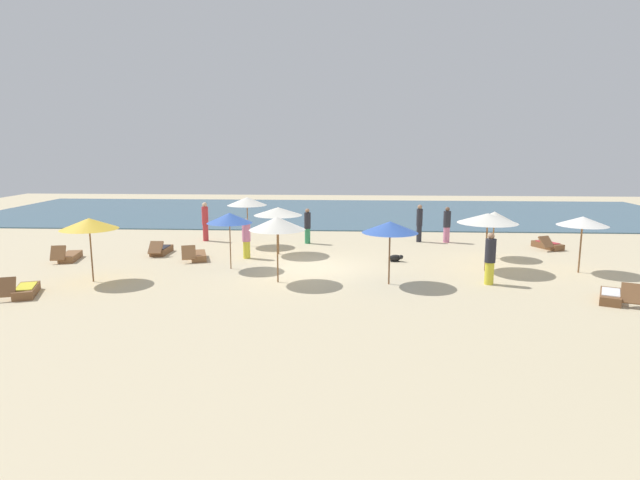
% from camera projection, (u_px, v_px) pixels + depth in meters
% --- Properties ---
extents(ground_plane, '(60.00, 60.00, 0.00)m').
position_uv_depth(ground_plane, '(315.00, 268.00, 21.38)').
color(ground_plane, beige).
extents(ocean_water, '(48.00, 16.00, 0.06)m').
position_uv_depth(ocean_water, '(330.00, 212.00, 38.08)').
color(ocean_water, '#3D6075').
rests_on(ocean_water, ground_plane).
extents(umbrella_0, '(2.29, 2.29, 2.25)m').
position_uv_depth(umbrella_0, '(488.00, 218.00, 20.55)').
color(umbrella_0, brown).
rests_on(umbrella_0, ground_plane).
extents(umbrella_1, '(1.71, 1.71, 2.01)m').
position_uv_depth(umbrella_1, '(494.00, 217.00, 22.92)').
color(umbrella_1, olive).
rests_on(umbrella_1, ground_plane).
extents(umbrella_2, '(1.77, 1.77, 2.22)m').
position_uv_depth(umbrella_2, '(229.00, 218.00, 20.91)').
color(umbrella_2, brown).
rests_on(umbrella_2, ground_plane).
extents(umbrella_3, '(1.85, 1.85, 2.16)m').
position_uv_depth(umbrella_3, '(583.00, 221.00, 20.29)').
color(umbrella_3, brown).
rests_on(umbrella_3, ground_plane).
extents(umbrella_4, '(1.99, 1.99, 2.29)m').
position_uv_depth(umbrella_4, '(89.00, 224.00, 18.93)').
color(umbrella_4, brown).
rests_on(umbrella_4, ground_plane).
extents(umbrella_5, '(1.88, 1.88, 2.35)m').
position_uv_depth(umbrella_5, '(247.00, 201.00, 25.60)').
color(umbrella_5, brown).
rests_on(umbrella_5, ground_plane).
extents(umbrella_6, '(2.13, 2.13, 2.10)m').
position_uv_depth(umbrella_6, '(278.00, 211.00, 23.71)').
color(umbrella_6, brown).
rests_on(umbrella_6, ground_plane).
extents(umbrella_7, '(1.98, 1.98, 2.35)m').
position_uv_depth(umbrella_7, '(277.00, 223.00, 18.84)').
color(umbrella_7, brown).
rests_on(umbrella_7, ground_plane).
extents(umbrella_8, '(1.95, 1.95, 2.23)m').
position_uv_depth(umbrella_8, '(390.00, 227.00, 18.60)').
color(umbrella_8, brown).
rests_on(umbrella_8, ground_plane).
extents(lounger_0, '(0.91, 1.73, 0.73)m').
position_uv_depth(lounger_0, '(69.00, 256.00, 22.74)').
color(lounger_0, brown).
rests_on(lounger_0, ground_plane).
extents(lounger_1, '(1.25, 1.79, 0.67)m').
position_uv_depth(lounger_1, '(547.00, 245.00, 25.24)').
color(lounger_1, brown).
rests_on(lounger_1, ground_plane).
extents(lounger_2, '(1.07, 1.78, 0.70)m').
position_uv_depth(lounger_2, '(197.00, 256.00, 22.88)').
color(lounger_2, brown).
rests_on(lounger_2, ground_plane).
extents(lounger_3, '(0.61, 1.71, 0.67)m').
position_uv_depth(lounger_3, '(161.00, 250.00, 24.05)').
color(lounger_3, brown).
rests_on(lounger_3, ground_plane).
extents(lounger_4, '(1.24, 1.75, 0.72)m').
position_uv_depth(lounger_4, '(612.00, 296.00, 16.83)').
color(lounger_4, brown).
rests_on(lounger_4, ground_plane).
extents(lounger_5, '(1.14, 1.75, 0.73)m').
position_uv_depth(lounger_5, '(24.00, 290.00, 17.50)').
color(lounger_5, brown).
rests_on(lounger_5, ground_plane).
extents(person_0, '(0.51, 0.51, 1.83)m').
position_uv_depth(person_0, '(490.00, 259.00, 18.78)').
color(person_0, yellow).
rests_on(person_0, ground_plane).
extents(person_1, '(0.49, 0.49, 1.78)m').
position_uv_depth(person_1, '(447.00, 225.00, 26.70)').
color(person_1, '#D17299').
rests_on(person_1, ground_plane).
extents(person_2, '(0.35, 0.35, 1.96)m').
position_uv_depth(person_2, '(205.00, 221.00, 27.10)').
color(person_2, '#BF3338').
rests_on(person_2, ground_plane).
extents(person_3, '(0.39, 0.39, 1.71)m').
position_uv_depth(person_3, '(246.00, 239.00, 23.04)').
color(person_3, yellow).
rests_on(person_3, ground_plane).
extents(person_4, '(0.35, 0.35, 1.87)m').
position_uv_depth(person_4, '(419.00, 223.00, 26.84)').
color(person_4, '#26262D').
rests_on(person_4, ground_plane).
extents(person_5, '(0.39, 0.39, 1.73)m').
position_uv_depth(person_5, '(307.00, 226.00, 26.43)').
color(person_5, '#338C59').
rests_on(person_5, ground_plane).
extents(dog, '(0.65, 0.40, 0.30)m').
position_uv_depth(dog, '(396.00, 258.00, 22.51)').
color(dog, black).
rests_on(dog, ground_plane).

